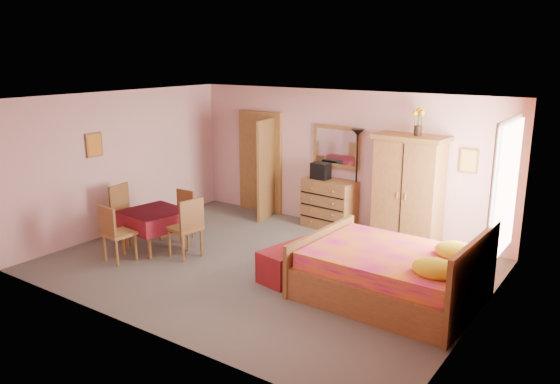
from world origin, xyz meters
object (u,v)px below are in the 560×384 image
Objects in this scene: chest_of_drawers at (329,204)px; chair_south at (119,233)px; sunflower_vase at (418,122)px; chair_north at (179,215)px; wall_mirror at (336,146)px; dining_table at (155,230)px; wardrobe at (408,191)px; chair_west at (129,214)px; bed at (391,260)px; bench at (301,259)px; floor_lamp at (356,181)px; chair_east at (185,227)px; stereo at (321,171)px.

chest_of_drawers is 3.89m from chair_south.
sunflower_vase is 4.45m from chair_north.
dining_table is at bearing -119.99° from wall_mirror.
wardrobe is (1.56, -0.23, -0.59)m from wall_mirror.
sunflower_vase is 5.21m from chair_west.
dining_table is (-4.07, -0.51, -0.20)m from bed.
wall_mirror reaches higher than bench.
sunflower_vase is 0.20× the size of bed.
wall_mirror is 3.40m from bed.
floor_lamp is at bearing 97.19° from bench.
wall_mirror reaches higher than chair_south.
chair_west is (-0.62, -0.61, 0.07)m from chair_north.
stereo is at bearing -11.22° from chair_east.
wardrobe is 3.83m from chair_east.
wall_mirror is (0.00, 0.21, 1.08)m from chest_of_drawers.
sunflower_vase is (1.66, -0.23, 0.61)m from wall_mirror.
stereo is 0.33× the size of chair_east.
wardrobe is 4.86m from chair_south.
floor_lamp is 3.72m from dining_table.
wall_mirror is 2.13× the size of sunflower_vase.
bed is at bearing 176.17° from chair_north.
chair_north is at bearing -150.13° from sunflower_vase.
wardrobe is at bearing -0.36° from stereo.
stereo reaches higher than chair_north.
bench is at bearing 10.59° from dining_table.
bench is 1.41× the size of chair_east.
bed is (2.20, -2.38, -1.01)m from wall_mirror.
chair_north is at bearing 59.94° from chair_east.
floor_lamp is at bearing -21.62° from chair_east.
sunflower_vase is (1.85, -0.01, 1.06)m from stereo.
bed is 2.32× the size of chair_east.
chair_east reaches higher than chair_north.
wardrobe reaches higher than chest_of_drawers.
chest_of_drawers is 0.43× the size of bed.
dining_table is at bearing -120.24° from chest_of_drawers.
sunflower_vase is 4.21m from chair_east.
dining_table is (-3.42, -2.66, -0.62)m from wardrobe.
chair_east is at bearing 3.07° from dining_table.
bench is (-0.88, -2.17, -1.92)m from sunflower_vase.
wardrobe is at bearing 37.87° from dining_table.
floor_lamp is 4.28m from chair_south.
chair_west is (-2.52, -2.88, -1.04)m from wall_mirror.
wall_mirror reaches higher than bed.
floor_lamp is at bearing -6.68° from wall_mirror.
sunflower_vase is at bearing 3.89° from chest_of_drawers.
chair_west is (-2.52, -2.67, 0.04)m from chest_of_drawers.
dining_table is at bearing 102.54° from chair_east.
wardrobe is 1.90× the size of chair_west.
sunflower_vase is 0.54× the size of chair_north.
stereo is at bearing 114.04° from bench.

